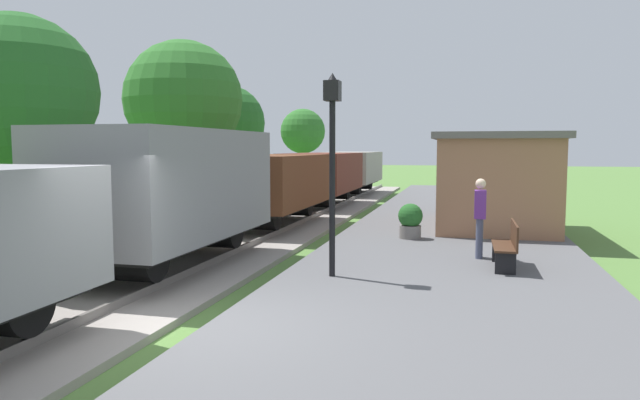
{
  "coord_description": "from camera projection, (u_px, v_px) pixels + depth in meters",
  "views": [
    {
      "loc": [
        3.55,
        -6.85,
        2.61
      ],
      "look_at": [
        0.49,
        5.23,
        1.48
      ],
      "focal_mm": 32.42,
      "sensor_mm": 36.0,
      "label": 1
    }
  ],
  "objects": [
    {
      "name": "tree_trackside_mid",
      "position": [
        19.0,
        92.0,
        14.8
      ],
      "size": [
        3.96,
        3.96,
        6.03
      ],
      "color": "#4C3823",
      "rests_on": "ground"
    },
    {
      "name": "station_hut",
      "position": [
        495.0,
        180.0,
        17.44
      ],
      "size": [
        3.5,
        5.8,
        2.78
      ],
      "color": "#9E6B4C",
      "rests_on": "platform_slab"
    },
    {
      "name": "bench_down_platform",
      "position": [
        488.0,
        198.0,
        21.9
      ],
      "size": [
        0.42,
        1.5,
        0.91
      ],
      "color": "#422819",
      "rests_on": "platform_slab"
    },
    {
      "name": "tree_trackside_far",
      "position": [
        184.0,
        100.0,
        22.66
      ],
      "size": [
        4.63,
        4.63,
        6.8
      ],
      "color": "#4C3823",
      "rests_on": "ground"
    },
    {
      "name": "ground_plane",
      "position": [
        189.0,
        344.0,
        7.72
      ],
      "size": [
        160.0,
        160.0,
        0.0
      ],
      "primitive_type": "plane",
      "color": "#517A38"
    },
    {
      "name": "tree_field_distant",
      "position": [
        303.0,
        131.0,
        38.98
      ],
      "size": [
        3.01,
        3.01,
        5.23
      ],
      "color": "#4C3823",
      "rests_on": "ground"
    },
    {
      "name": "tree_field_left",
      "position": [
        227.0,
        123.0,
        30.7
      ],
      "size": [
        3.98,
        3.98,
        5.92
      ],
      "color": "#4C3823",
      "rests_on": "ground"
    },
    {
      "name": "track_ballast",
      "position": [
        36.0,
        326.0,
        8.3
      ],
      "size": [
        3.8,
        60.0,
        0.12
      ],
      "primitive_type": "cube",
      "color": "gray",
      "rests_on": "ground"
    },
    {
      "name": "freight_train",
      "position": [
        269.0,
        185.0,
        17.95
      ],
      "size": [
        2.5,
        32.6,
        2.72
      ],
      "color": "gray",
      "rests_on": "rail_near"
    },
    {
      "name": "rail_near",
      "position": [
        79.0,
        321.0,
        8.11
      ],
      "size": [
        0.07,
        60.0,
        0.14
      ],
      "primitive_type": "cube",
      "color": "slate",
      "rests_on": "track_ballast"
    },
    {
      "name": "bench_near_hut",
      "position": [
        508.0,
        244.0,
        11.32
      ],
      "size": [
        0.42,
        1.5,
        0.91
      ],
      "color": "#422819",
      "rests_on": "platform_slab"
    },
    {
      "name": "person_waiting",
      "position": [
        480.0,
        215.0,
        12.33
      ],
      "size": [
        0.24,
        0.38,
        1.71
      ],
      "rotation": [
        0.0,
        0.0,
        3.13
      ],
      "color": "#474C66",
      "rests_on": "platform_slab"
    },
    {
      "name": "platform_slab",
      "position": [
        432.0,
        356.0,
        6.93
      ],
      "size": [
        6.0,
        60.0,
        0.25
      ],
      "primitive_type": "cube",
      "color": "#565659",
      "rests_on": "ground"
    },
    {
      "name": "potted_planter",
      "position": [
        410.0,
        220.0,
        15.05
      ],
      "size": [
        0.64,
        0.64,
        0.92
      ],
      "color": "slate",
      "rests_on": "platform_slab"
    },
    {
      "name": "lamp_post_near",
      "position": [
        332.0,
        137.0,
        10.43
      ],
      "size": [
        0.28,
        0.28,
        3.7
      ],
      "color": "black",
      "rests_on": "platform_slab"
    }
  ]
}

